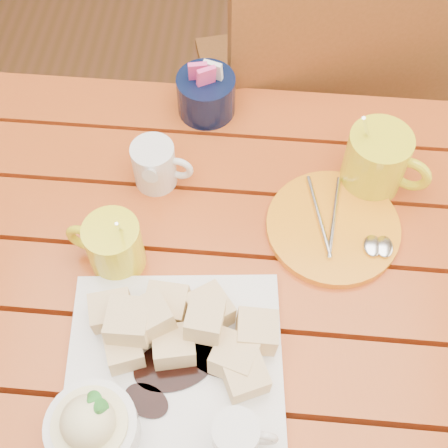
# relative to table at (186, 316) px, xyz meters

# --- Properties ---
(ground) EXTENTS (5.00, 5.00, 0.00)m
(ground) POSITION_rel_table_xyz_m (0.00, -0.00, -0.64)
(ground) COLOR brown
(ground) RESTS_ON ground
(table) EXTENTS (1.20, 0.79, 0.75)m
(table) POSITION_rel_table_xyz_m (0.00, 0.00, 0.00)
(table) COLOR #A43315
(table) RESTS_ON ground
(dessert_plate) EXTENTS (0.31, 0.31, 0.11)m
(dessert_plate) POSITION_rel_table_xyz_m (-0.01, -0.15, 0.14)
(dessert_plate) COLOR white
(dessert_plate) RESTS_ON table
(coffee_mug_left) EXTENTS (0.11, 0.08, 0.13)m
(coffee_mug_left) POSITION_rel_table_xyz_m (-0.10, 0.03, 0.15)
(coffee_mug_left) COLOR yellow
(coffee_mug_left) RESTS_ON table
(coffee_mug_right) EXTENTS (0.13, 0.10, 0.16)m
(coffee_mug_right) POSITION_rel_table_xyz_m (0.28, 0.21, 0.16)
(coffee_mug_right) COLOR yellow
(coffee_mug_right) RESTS_ON table
(cream_pitcher) EXTENTS (0.10, 0.08, 0.08)m
(cream_pitcher) POSITION_rel_table_xyz_m (-0.06, 0.18, 0.15)
(cream_pitcher) COLOR white
(cream_pitcher) RESTS_ON table
(sugar_caddy) EXTENTS (0.10, 0.10, 0.11)m
(sugar_caddy) POSITION_rel_table_xyz_m (0.00, 0.34, 0.15)
(sugar_caddy) COLOR black
(sugar_caddy) RESTS_ON table
(orange_saucer) EXTENTS (0.20, 0.20, 0.02)m
(orange_saucer) POSITION_rel_table_xyz_m (0.22, 0.11, 0.12)
(orange_saucer) COLOR orange
(orange_saucer) RESTS_ON table
(chair_far) EXTENTS (0.56, 0.56, 0.95)m
(chair_far) POSITION_rel_table_xyz_m (0.22, 0.58, -0.11)
(chair_far) COLOR brown
(chair_far) RESTS_ON ground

